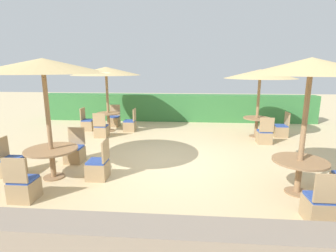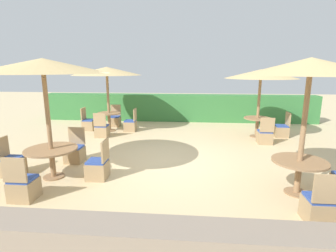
# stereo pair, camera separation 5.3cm
# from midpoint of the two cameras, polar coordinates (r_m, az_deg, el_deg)

# --- Properties ---
(ground_plane) EXTENTS (40.00, 40.00, 0.00)m
(ground_plane) POSITION_cam_midpoint_polar(r_m,az_deg,el_deg) (7.19, -0.60, -8.07)
(ground_plane) COLOR #D1BA8C
(hedge_row) EXTENTS (13.00, 0.70, 1.28)m
(hedge_row) POSITION_cam_midpoint_polar(r_m,az_deg,el_deg) (12.74, 1.81, 4.02)
(hedge_row) COLOR #387A3D
(hedge_row) RESTS_ON ground_plane
(stone_border) EXTENTS (10.00, 0.56, 0.51)m
(stone_border) POSITION_cam_midpoint_polar(r_m,az_deg,el_deg) (3.85, -6.02, -23.76)
(stone_border) COLOR gray
(stone_border) RESTS_ON ground_plane
(parasol_back_right) EXTENTS (2.57, 2.57, 2.48)m
(parasol_back_right) POSITION_cam_midpoint_polar(r_m,az_deg,el_deg) (10.09, 19.30, 10.60)
(parasol_back_right) COLOR #93704C
(parasol_back_right) RESTS_ON ground_plane
(round_table_back_right) EXTENTS (0.99, 0.99, 0.73)m
(round_table_back_right) POSITION_cam_midpoint_polar(r_m,az_deg,el_deg) (10.28, 18.59, 0.81)
(round_table_back_right) COLOR #93704C
(round_table_back_right) RESTS_ON ground_plane
(patio_chair_back_right_south) EXTENTS (0.46, 0.46, 0.93)m
(patio_chair_back_right_south) POSITION_cam_midpoint_polar(r_m,az_deg,el_deg) (9.50, 20.06, -2.04)
(patio_chair_back_right_south) COLOR tan
(patio_chair_back_right_south) RESTS_ON ground_plane
(patio_chair_back_right_east) EXTENTS (0.46, 0.46, 0.93)m
(patio_chair_back_right_east) POSITION_cam_midpoint_polar(r_m,az_deg,el_deg) (10.65, 23.20, -0.78)
(patio_chair_back_right_east) COLOR tan
(patio_chair_back_right_east) RESTS_ON ground_plane
(parasol_back_left) EXTENTS (2.72, 2.72, 2.57)m
(parasol_back_left) POSITION_cam_midpoint_polar(r_m,az_deg,el_deg) (10.73, -13.48, 11.50)
(parasol_back_left) COLOR #93704C
(parasol_back_left) RESTS_ON ground_plane
(round_table_back_left) EXTENTS (0.92, 0.92, 0.75)m
(round_table_back_left) POSITION_cam_midpoint_polar(r_m,az_deg,el_deg) (10.91, -12.99, 1.84)
(round_table_back_left) COLOR #93704C
(round_table_back_left) RESTS_ON ground_plane
(patio_chair_back_left_north) EXTENTS (0.46, 0.46, 0.93)m
(patio_chair_back_left_north) POSITION_cam_midpoint_polar(r_m,az_deg,el_deg) (11.83, -11.76, 1.24)
(patio_chair_back_left_north) COLOR tan
(patio_chair_back_left_north) RESTS_ON ground_plane
(patio_chair_back_left_west) EXTENTS (0.46, 0.46, 0.93)m
(patio_chair_back_left_west) POSITION_cam_midpoint_polar(r_m,az_deg,el_deg) (11.31, -17.19, 0.42)
(patio_chair_back_left_west) COLOR tan
(patio_chair_back_left_west) RESTS_ON ground_plane
(patio_chair_back_left_east) EXTENTS (0.46, 0.46, 0.93)m
(patio_chair_back_left_east) POSITION_cam_midpoint_polar(r_m,az_deg,el_deg) (10.76, -8.40, 0.25)
(patio_chair_back_left_east) COLOR tan
(patio_chair_back_left_east) RESTS_ON ground_plane
(patio_chair_back_left_south) EXTENTS (0.46, 0.46, 0.93)m
(patio_chair_back_left_south) POSITION_cam_midpoint_polar(r_m,az_deg,el_deg) (10.06, -14.42, -0.89)
(patio_chair_back_left_south) COLOR tan
(patio_chair_back_left_south) RESTS_ON ground_plane
(parasol_front_right) EXTENTS (2.45, 2.45, 2.72)m
(parasol_front_right) POSITION_cam_midpoint_polar(r_m,az_deg,el_deg) (5.65, 28.45, 11.22)
(parasol_front_right) COLOR #93704C
(parasol_front_right) RESTS_ON ground_plane
(round_table_front_right) EXTENTS (1.08, 1.08, 0.72)m
(round_table_front_right) POSITION_cam_midpoint_polar(r_m,az_deg,el_deg) (5.98, 26.46, -8.00)
(round_table_front_right) COLOR #93704C
(round_table_front_right) RESTS_ON ground_plane
(patio_chair_front_right_south) EXTENTS (0.46, 0.46, 0.93)m
(patio_chair_front_right_south) POSITION_cam_midpoint_polar(r_m,az_deg,el_deg) (5.21, 29.95, -15.08)
(patio_chair_front_right_south) COLOR tan
(patio_chair_front_right_south) RESTS_ON ground_plane
(parasol_front_left) EXTENTS (2.85, 2.85, 2.74)m
(parasol_front_left) POSITION_cam_midpoint_polar(r_m,az_deg,el_deg) (6.38, -25.81, 11.62)
(parasol_front_left) COLOR #93704C
(parasol_front_left) RESTS_ON ground_plane
(round_table_front_left) EXTENTS (1.18, 1.18, 0.71)m
(round_table_front_left) POSITION_cam_midpoint_polar(r_m,az_deg,el_deg) (6.67, -24.19, -5.63)
(round_table_front_left) COLOR #93704C
(round_table_front_left) RESTS_ON ground_plane
(patio_chair_front_left_west) EXTENTS (0.46, 0.46, 0.93)m
(patio_chair_front_left_west) POSITION_cam_midpoint_polar(r_m,az_deg,el_deg) (7.35, -31.13, -7.31)
(patio_chair_front_left_west) COLOR tan
(patio_chair_front_left_west) RESTS_ON ground_plane
(patio_chair_front_left_east) EXTENTS (0.46, 0.46, 0.93)m
(patio_chair_front_left_east) POSITION_cam_midpoint_polar(r_m,az_deg,el_deg) (6.36, -15.14, -8.80)
(patio_chair_front_left_east) COLOR tan
(patio_chair_front_left_east) RESTS_ON ground_plane
(patio_chair_front_left_south) EXTENTS (0.46, 0.46, 0.93)m
(patio_chair_front_left_south) POSITION_cam_midpoint_polar(r_m,az_deg,el_deg) (5.93, -29.13, -11.63)
(patio_chair_front_left_south) COLOR tan
(patio_chair_front_left_south) RESTS_ON ground_plane
(patio_chair_front_left_north) EXTENTS (0.46, 0.46, 0.93)m
(patio_chair_front_left_north) POSITION_cam_midpoint_polar(r_m,az_deg,el_deg) (7.64, -19.82, -5.50)
(patio_chair_front_left_north) COLOR tan
(patio_chair_front_left_north) RESTS_ON ground_plane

